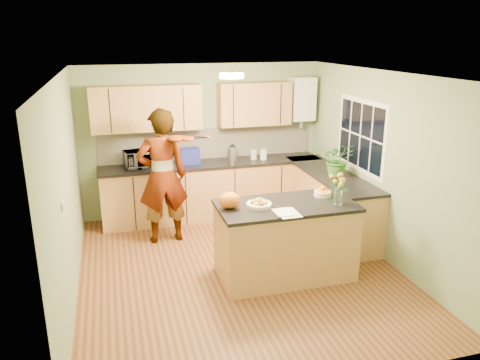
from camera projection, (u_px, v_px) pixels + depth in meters
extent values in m
plane|color=brown|center=(238.00, 270.00, 6.11)|extent=(4.50, 4.50, 0.00)
cube|color=white|center=(238.00, 74.00, 5.37)|extent=(4.00, 4.50, 0.02)
cube|color=#8CA576|center=(202.00, 140.00, 7.81)|extent=(4.00, 0.02, 2.50)
cube|color=#8CA576|center=(315.00, 259.00, 3.67)|extent=(4.00, 0.02, 2.50)
cube|color=#8CA576|center=(66.00, 192.00, 5.22)|extent=(0.02, 4.50, 2.50)
cube|color=#8CA576|center=(382.00, 166.00, 6.26)|extent=(0.02, 4.50, 2.50)
cube|color=#B17C46|center=(213.00, 191.00, 7.79)|extent=(3.60, 0.60, 0.90)
cube|color=black|center=(213.00, 164.00, 7.64)|extent=(3.64, 0.62, 0.04)
cube|color=#B17C46|center=(330.00, 204.00, 7.20)|extent=(0.60, 2.20, 0.90)
cube|color=black|center=(331.00, 174.00, 7.05)|extent=(0.62, 2.24, 0.04)
cube|color=white|center=(208.00, 143.00, 7.83)|extent=(3.60, 0.02, 0.52)
cube|color=#B17C46|center=(147.00, 108.00, 7.24)|extent=(1.70, 0.34, 0.70)
cube|color=#B17C46|center=(254.00, 104.00, 7.69)|extent=(1.20, 0.34, 0.70)
cube|color=white|center=(302.00, 99.00, 7.91)|extent=(0.40, 0.30, 0.72)
cylinder|color=silver|center=(301.00, 122.00, 8.02)|extent=(0.06, 0.06, 0.20)
cube|color=white|center=(361.00, 136.00, 6.72)|extent=(0.01, 1.30, 1.05)
cube|color=black|center=(360.00, 136.00, 6.72)|extent=(0.01, 1.18, 0.92)
cube|color=white|center=(63.00, 206.00, 4.66)|extent=(0.02, 0.09, 0.09)
cylinder|color=#FFEABF|center=(232.00, 76.00, 5.65)|extent=(0.30, 0.30, 0.06)
cylinder|color=white|center=(232.00, 73.00, 5.65)|extent=(0.10, 0.10, 0.02)
cube|color=#B17C46|center=(285.00, 242.00, 5.83)|extent=(1.65, 0.82, 0.93)
cube|color=black|center=(286.00, 205.00, 5.69)|extent=(1.69, 0.86, 0.04)
cylinder|color=#F8E5C7|center=(259.00, 205.00, 5.59)|extent=(0.30, 0.30, 0.05)
cylinder|color=#F8E5C7|center=(323.00, 194.00, 5.95)|extent=(0.22, 0.22, 0.06)
cylinder|color=silver|center=(338.00, 197.00, 5.64)|extent=(0.10, 0.10, 0.20)
ellipsoid|color=orange|center=(230.00, 200.00, 5.52)|extent=(0.27, 0.24, 0.20)
cube|color=white|center=(288.00, 213.00, 5.38)|extent=(0.24, 0.33, 0.01)
imported|color=tan|center=(162.00, 177.00, 6.71)|extent=(0.75, 0.51, 1.98)
imported|color=white|center=(141.00, 159.00, 7.33)|extent=(0.54, 0.42, 0.27)
cube|color=navy|center=(189.00, 156.00, 7.54)|extent=(0.32, 0.24, 0.25)
cylinder|color=silver|center=(232.00, 154.00, 7.73)|extent=(0.17, 0.17, 0.23)
sphere|color=black|center=(232.00, 144.00, 7.68)|extent=(0.08, 0.08, 0.08)
cylinder|color=#F8E5C7|center=(254.00, 155.00, 7.81)|extent=(0.10, 0.10, 0.16)
cylinder|color=white|center=(264.00, 155.00, 7.80)|extent=(0.14, 0.14, 0.17)
imported|color=#3A7C29|center=(338.00, 159.00, 6.82)|extent=(0.53, 0.48, 0.51)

